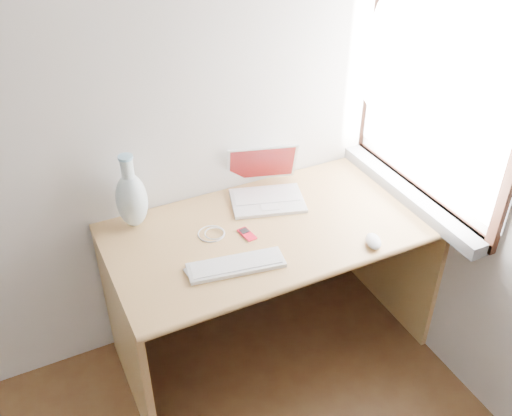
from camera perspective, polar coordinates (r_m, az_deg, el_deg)
name	(u,v)px	position (r m, az deg, el deg)	size (l,w,h in m)	color
window	(430,95)	(2.54, 16.98, 10.75)	(0.11, 0.99, 1.10)	white
desk	(264,253)	(2.69, 0.83, -4.56)	(1.45, 0.72, 0.77)	tan
laptop	(263,188)	(2.64, 0.72, 2.00)	(0.38, 0.36, 0.23)	white
external_keyboard	(236,265)	(2.27, -2.00, -5.71)	(0.40, 0.18, 0.02)	white
mouse	(373,241)	(2.42, 11.66, -3.26)	(0.06, 0.11, 0.04)	white
ipod	(247,234)	(2.44, -0.90, -2.62)	(0.05, 0.10, 0.01)	#B90C23
cable_coil	(211,234)	(2.45, -4.48, -2.58)	(0.12, 0.12, 0.01)	white
remote	(191,274)	(2.25, -6.47, -6.62)	(0.03, 0.09, 0.01)	white
vase	(131,198)	(2.47, -12.35, 0.98)	(0.13, 0.13, 0.34)	white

